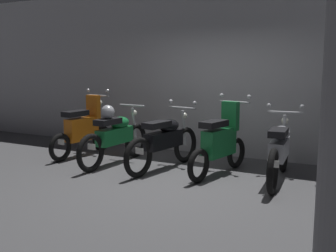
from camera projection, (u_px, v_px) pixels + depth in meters
name	position (u px, v px, depth m)	size (l,w,h in m)	color
ground_plane	(170.00, 183.00, 6.17)	(80.00, 80.00, 0.00)	#4C4C4F
back_wall	(225.00, 71.00, 7.97)	(16.00, 0.30, 3.32)	#ADADB2
motorbike_slot_0	(83.00, 129.00, 7.98)	(0.59, 1.68, 1.29)	black
motorbike_slot_1	(115.00, 135.00, 7.29)	(0.56, 1.95, 1.08)	black
motorbike_slot_2	(165.00, 141.00, 6.93)	(0.59, 1.94, 1.15)	black
motorbike_slot_3	(220.00, 142.00, 6.60)	(0.59, 1.67, 1.29)	black
motorbike_slot_4	(279.00, 150.00, 6.19)	(0.59, 1.95, 1.15)	black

